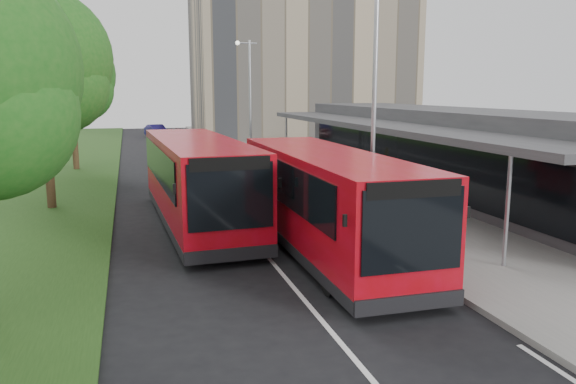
% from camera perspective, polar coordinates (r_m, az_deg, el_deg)
% --- Properties ---
extents(ground, '(120.00, 120.00, 0.00)m').
position_cam_1_polar(ground, '(16.75, -2.06, -6.64)').
color(ground, black).
rests_on(ground, ground).
extents(pavement, '(5.00, 80.00, 0.15)m').
position_cam_1_polar(pavement, '(37.20, -0.44, 2.88)').
color(pavement, slate).
rests_on(pavement, ground).
extents(grass_verge, '(5.00, 80.00, 0.10)m').
position_cam_1_polar(grass_verge, '(36.03, -20.80, 1.92)').
color(grass_verge, '#1F4115').
rests_on(grass_verge, ground).
extents(lane_centre_line, '(0.12, 70.00, 0.01)m').
position_cam_1_polar(lane_centre_line, '(31.18, -8.65, 1.19)').
color(lane_centre_line, silver).
rests_on(lane_centre_line, ground).
extents(kerb_dashes, '(0.12, 56.00, 0.01)m').
position_cam_1_polar(kerb_dashes, '(35.62, -4.20, 2.41)').
color(kerb_dashes, silver).
rests_on(kerb_dashes, ground).
extents(office_block, '(22.00, 12.00, 18.00)m').
position_cam_1_polar(office_block, '(60.39, 1.38, 14.21)').
color(office_block, tan).
rests_on(office_block, ground).
extents(station_building, '(7.70, 26.00, 4.00)m').
position_cam_1_polar(station_building, '(27.89, 15.99, 4.07)').
color(station_building, '#2F2F32').
rests_on(station_building, ground).
extents(tree_mid, '(5.53, 5.53, 8.88)m').
position_cam_1_polar(tree_mid, '(24.84, -23.77, 11.43)').
color(tree_mid, '#2F1F12').
rests_on(tree_mid, ground).
extents(tree_far, '(5.27, 5.27, 8.47)m').
position_cam_1_polar(tree_far, '(36.76, -21.23, 10.54)').
color(tree_far, '#2F1F12').
rests_on(tree_far, ground).
extents(lamp_post_near, '(1.44, 0.28, 8.00)m').
position_cam_1_polar(lamp_post_near, '(19.26, 8.53, 9.71)').
color(lamp_post_near, '#97999F').
rests_on(lamp_post_near, pavement).
extents(lamp_post_far, '(1.44, 0.28, 8.00)m').
position_cam_1_polar(lamp_post_far, '(38.39, -4.01, 10.03)').
color(lamp_post_far, '#97999F').
rests_on(lamp_post_far, pavement).
extents(bus_main, '(2.95, 10.88, 3.08)m').
position_cam_1_polar(bus_main, '(16.89, 3.84, -0.99)').
color(bus_main, '#AE091B').
rests_on(bus_main, ground).
extents(bus_second, '(3.35, 11.25, 3.15)m').
position_cam_1_polar(bus_second, '(20.64, -9.20, 1.08)').
color(bus_second, '#AE091B').
rests_on(bus_second, ground).
extents(litter_bin, '(0.53, 0.53, 0.77)m').
position_cam_1_polar(litter_bin, '(27.14, 5.58, 1.04)').
color(litter_bin, '#362216').
rests_on(litter_bin, pavement).
extents(bollard, '(0.22, 0.22, 1.10)m').
position_cam_1_polar(bollard, '(34.46, -1.53, 3.33)').
color(bollard, yellow).
rests_on(bollard, pavement).
extents(car_near, '(2.53, 3.47, 1.10)m').
position_cam_1_polar(car_near, '(55.01, -10.45, 5.61)').
color(car_near, '#5C0D1C').
rests_on(car_near, ground).
extents(car_far, '(2.57, 4.28, 1.33)m').
position_cam_1_polar(car_far, '(61.00, -13.19, 6.07)').
color(car_far, navy).
rests_on(car_far, ground).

